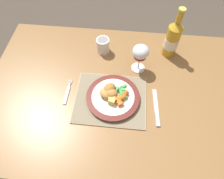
% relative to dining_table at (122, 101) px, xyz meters
% --- Properties ---
extents(ground_plane, '(6.00, 6.00, 0.00)m').
position_rel_dining_table_xyz_m(ground_plane, '(0.00, 0.00, -0.65)').
color(ground_plane, '#4C4238').
extents(dining_table, '(1.33, 0.85, 0.74)m').
position_rel_dining_table_xyz_m(dining_table, '(0.00, 0.00, 0.00)').
color(dining_table, olive).
rests_on(dining_table, ground).
extents(placemat, '(0.33, 0.27, 0.01)m').
position_rel_dining_table_xyz_m(placemat, '(-0.05, -0.05, 0.10)').
color(placemat, tan).
rests_on(placemat, dining_table).
extents(dinner_plate, '(0.25, 0.25, 0.02)m').
position_rel_dining_table_xyz_m(dinner_plate, '(-0.04, -0.04, 0.11)').
color(dinner_plate, silver).
rests_on(dinner_plate, placemat).
extents(breaded_croquettes, '(0.09, 0.10, 0.05)m').
position_rel_dining_table_xyz_m(breaded_croquettes, '(-0.06, -0.03, 0.14)').
color(breaded_croquettes, tan).
rests_on(breaded_croquettes, dinner_plate).
extents(green_beans_pile, '(0.09, 0.09, 0.02)m').
position_rel_dining_table_xyz_m(green_beans_pile, '(-0.00, -0.02, 0.12)').
color(green_beans_pile, '#4CA84C').
rests_on(green_beans_pile, dinner_plate).
extents(glazed_carrots, '(0.07, 0.08, 0.02)m').
position_rel_dining_table_xyz_m(glazed_carrots, '(-0.01, -0.06, 0.13)').
color(glazed_carrots, orange).
rests_on(glazed_carrots, dinner_plate).
extents(fork, '(0.02, 0.14, 0.01)m').
position_rel_dining_table_xyz_m(fork, '(-0.26, -0.04, 0.10)').
color(fork, silver).
rests_on(fork, dining_table).
extents(table_knife, '(0.03, 0.19, 0.01)m').
position_rel_dining_table_xyz_m(table_knife, '(0.16, -0.09, 0.10)').
color(table_knife, silver).
rests_on(table_knife, dining_table).
extents(wine_glass, '(0.08, 0.08, 0.15)m').
position_rel_dining_table_xyz_m(wine_glass, '(0.07, 0.15, 0.21)').
color(wine_glass, silver).
rests_on(wine_glass, dining_table).
extents(bottle, '(0.07, 0.07, 0.27)m').
position_rel_dining_table_xyz_m(bottle, '(0.23, 0.27, 0.19)').
color(bottle, gold).
rests_on(bottle, dining_table).
extents(roast_potatoes, '(0.04, 0.05, 0.03)m').
position_rel_dining_table_xyz_m(roast_potatoes, '(-0.05, -0.07, 0.13)').
color(roast_potatoes, '#DBB256').
rests_on(roast_potatoes, dinner_plate).
extents(drinking_cup, '(0.07, 0.07, 0.08)m').
position_rel_dining_table_xyz_m(drinking_cup, '(-0.12, 0.25, 0.14)').
color(drinking_cup, white).
rests_on(drinking_cup, dining_table).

